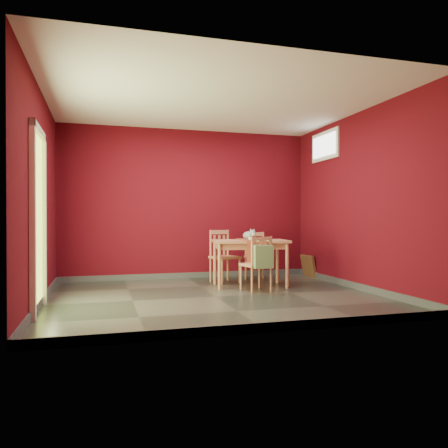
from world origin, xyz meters
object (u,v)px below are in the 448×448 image
object	(u,v)px
dining_table	(250,246)
tote_bag	(264,257)
picture_frame	(309,266)
chair_near	(257,263)
chair_far_left	(224,255)
cat	(249,234)
chair_far_right	(257,255)

from	to	relation	value
dining_table	tote_bag	world-z (taller)	tote_bag
picture_frame	chair_near	bearing A→B (deg)	-139.57
tote_bag	picture_frame	distance (m)	2.08
chair_far_left	picture_frame	bearing A→B (deg)	6.84
dining_table	cat	size ratio (longest dim) A/B	3.31
chair_near	picture_frame	xyz separation A→B (m)	(1.48, 1.26, -0.21)
chair_far_right	tote_bag	world-z (taller)	chair_far_right
chair_far_right	cat	distance (m)	0.82
tote_bag	cat	distance (m)	0.82
chair_far_left	picture_frame	size ratio (longest dim) A/B	2.14
dining_table	chair_far_right	size ratio (longest dim) A/B	1.50
chair_far_right	tote_bag	bearing A→B (deg)	-106.49
dining_table	chair_far_left	size ratio (longest dim) A/B	1.42
dining_table	cat	world-z (taller)	cat
dining_table	chair_far_left	bearing A→B (deg)	118.58
dining_table	chair_far_right	bearing A→B (deg)	60.68
chair_far_left	chair_near	bearing A→B (deg)	-78.19
chair_near	chair_far_right	bearing A→B (deg)	69.78
dining_table	chair_far_right	xyz separation A→B (m)	(0.36, 0.64, -0.22)
chair_far_right	cat	size ratio (longest dim) A/B	2.20
chair_far_right	tote_bag	size ratio (longest dim) A/B	2.09
dining_table	cat	xyz separation A→B (m)	(-0.00, 0.03, 0.19)
picture_frame	chair_far_left	bearing A→B (deg)	-173.16
chair_far_right	cat	world-z (taller)	cat
chair_far_left	tote_bag	world-z (taller)	chair_far_left
chair_near	cat	xyz separation A→B (m)	(0.06, 0.55, 0.42)
chair_near	tote_bag	world-z (taller)	chair_near
chair_near	chair_far_left	bearing A→B (deg)	101.81
chair_far_right	chair_near	xyz separation A→B (m)	(-0.43, -1.16, -0.01)
dining_table	chair_far_right	distance (m)	0.76
cat	picture_frame	world-z (taller)	cat
dining_table	chair_near	world-z (taller)	chair_near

